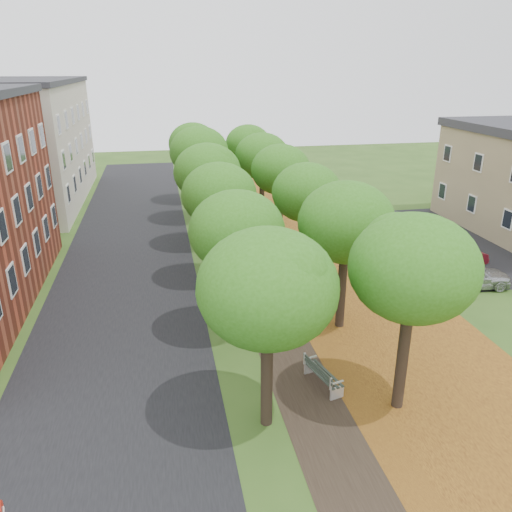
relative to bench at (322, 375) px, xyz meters
name	(u,v)px	position (x,y,z in m)	size (l,w,h in m)	color
ground	(328,414)	(-0.31, -1.65, -0.49)	(120.00, 120.00, 0.00)	#2D4C19
street_asphalt	(127,269)	(-7.81, 13.35, -0.49)	(8.00, 70.00, 0.01)	black
footpath	(250,260)	(-0.31, 13.35, -0.49)	(3.20, 70.00, 0.01)	black
leaf_verge	(326,255)	(4.69, 13.35, -0.49)	(7.50, 70.00, 0.01)	#9C651C
parking_lot	(439,242)	(13.19, 14.35, -0.49)	(9.00, 16.00, 0.01)	black
tree_row_west	(213,182)	(-2.51, 13.35, 4.56)	(4.07, 34.07, 6.82)	black
tree_row_east	(293,179)	(2.29, 13.35, 4.56)	(4.07, 34.07, 6.82)	black
building_cream	(18,143)	(-17.31, 31.35, 4.71)	(10.30, 20.30, 10.40)	beige
bench	(322,375)	(0.00, 0.00, 0.00)	(1.06, 2.09, 0.95)	#2C372F
car_silver	(469,275)	(10.69, 7.11, 0.25)	(1.76, 4.37, 1.49)	#A3A4A8
car_red	(455,257)	(11.52, 9.81, 0.20)	(1.46, 4.20, 1.38)	maroon
car_grey	(401,231)	(10.69, 15.19, 0.15)	(1.81, 4.44, 1.29)	#37373C
car_white	(396,228)	(10.69, 15.97, 0.17)	(2.21, 4.78, 1.33)	silver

